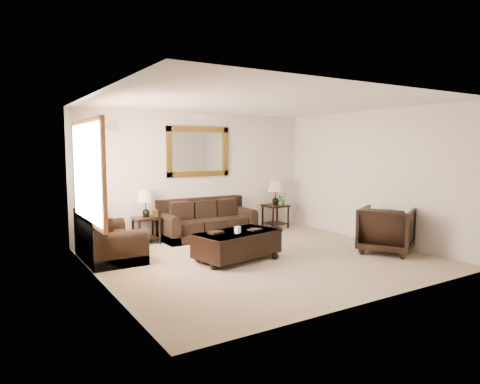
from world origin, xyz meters
TOP-DOWN VIEW (x-y plane):
  - room at (0.00, 0.00)m, footprint 5.51×5.01m
  - window at (-2.70, 0.90)m, footprint 0.07×1.96m
  - mirror at (-0.00, 2.47)m, footprint 1.50×0.06m
  - air_vent at (-1.90, 2.48)m, footprint 0.25×0.02m
  - sofa at (-0.00, 2.10)m, footprint 2.04×0.88m
  - loveseat at (-2.34, 1.35)m, footprint 0.89×1.50m
  - end_table_left at (-1.32, 2.21)m, footprint 0.49×0.49m
  - end_table_right at (1.92, 2.20)m, footprint 0.52×0.52m
  - coffee_table at (-0.44, 0.11)m, footprint 1.60×1.07m
  - armchair at (2.20, -0.87)m, footprint 1.19×1.21m
  - potted_plant at (2.04, 2.11)m, footprint 0.34×0.36m

SIDE VIEW (x-z plane):
  - sofa at x=0.00m, z-range -0.11..0.72m
  - coffee_table at x=-0.44m, z-range 0.00..0.62m
  - loveseat at x=-2.34m, z-range -0.11..0.73m
  - armchair at x=2.20m, z-range 0.00..0.94m
  - potted_plant at x=2.04m, z-range 0.57..0.79m
  - end_table_left at x=-1.32m, z-range 0.16..1.25m
  - end_table_right at x=1.92m, z-range 0.17..1.31m
  - room at x=0.00m, z-range 0.00..2.71m
  - window at x=-2.70m, z-range 0.72..2.38m
  - mirror at x=0.00m, z-range 1.30..2.40m
  - air_vent at x=-1.90m, z-range 2.26..2.44m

